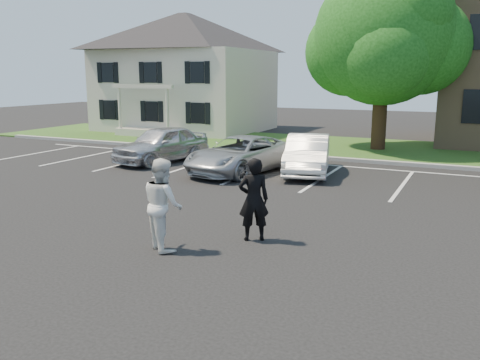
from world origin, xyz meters
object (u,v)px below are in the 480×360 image
Objects in this scene: tree at (386,39)px; car_white_sedan at (307,154)px; house at (186,72)px; car_silver_west at (162,144)px; car_silver_minivan at (241,155)px; man_black_suit at (254,199)px; man_white_shirt at (163,204)px.

tree reaches higher than car_white_sedan.
house is 13.23m from car_silver_west.
car_white_sedan is (12.20, -11.32, -3.10)m from house.
car_silver_minivan is at bearing -173.00° from car_white_sedan.
house reaches higher than man_black_suit.
tree is at bearing 55.69° from car_silver_west.
car_white_sedan is (6.44, 0.19, -0.05)m from car_silver_west.
house is 5.22× the size of man_white_shirt.
car_silver_minivan is (-3.75, -8.24, -4.66)m from tree.
car_white_sedan is at bearing -54.78° from man_white_shirt.
tree is at bearing -16.44° from house.
car_silver_west is (-7.82, 7.94, -0.17)m from man_black_suit.
car_white_sedan is (-1.40, -7.31, -4.62)m from tree.
car_white_sedan is at bearing 13.66° from car_silver_west.
car_white_sedan is (0.14, 9.49, -0.26)m from man_white_shirt.
tree is 16.06m from man_black_suit.
man_black_suit is at bearing -94.80° from car_white_sedan.
tree is 4.65× the size of man_black_suit.
car_white_sedan reaches higher than car_silver_minivan.
house reaches higher than car_silver_minivan.
man_black_suit is at bearing -55.11° from house.
tree is 1.94× the size of car_silver_west.
car_silver_west is (-6.30, 9.29, -0.21)m from man_white_shirt.
house is at bearing -23.85° from man_white_shirt.
car_silver_west is (5.75, -11.52, -3.06)m from house.
tree is at bearing 76.99° from car_silver_minivan.
tree is 8.76m from car_white_sedan.
house reaches higher than car_silver_west.
car_silver_minivan is (-3.73, 7.21, -0.26)m from man_black_suit.
tree reaches higher than car_silver_minivan.
man_white_shirt is at bearing -105.21° from car_white_sedan.
car_silver_west is 4.15m from car_silver_minivan.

